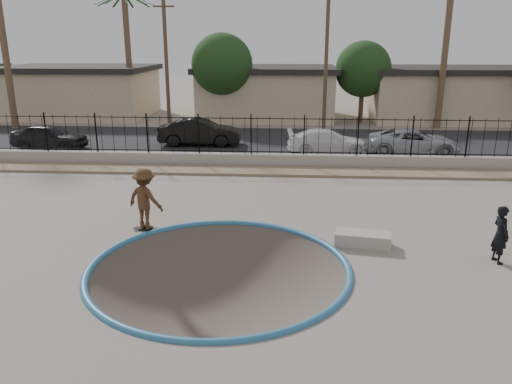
{
  "coord_description": "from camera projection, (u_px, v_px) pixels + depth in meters",
  "views": [
    {
      "loc": [
        1.76,
        -12.97,
        5.78
      ],
      "look_at": [
        0.78,
        2.0,
        1.22
      ],
      "focal_mm": 35.0,
      "sensor_mm": 36.0,
      "label": 1
    }
  ],
  "objects": [
    {
      "name": "street_tree_mid",
      "position": [
        363.0,
        69.0,
        35.54
      ],
      "size": [
        3.96,
        3.96,
        5.83
      ],
      "color": "#473323",
      "rests_on": "ground"
    },
    {
      "name": "car_d",
      "position": [
        414.0,
        142.0,
        26.24
      ],
      "size": [
        4.85,
        2.44,
        1.32
      ],
      "primitive_type": "imported",
      "rotation": [
        0.0,
        0.0,
        1.52
      ],
      "color": "#A0A2A8",
      "rests_on": "street"
    },
    {
      "name": "videographer",
      "position": [
        500.0,
        234.0,
        13.38
      ],
      "size": [
        0.49,
        0.65,
        1.6
      ],
      "primitive_type": "imported",
      "rotation": [
        0.0,
        0.0,
        1.77
      ],
      "color": "black",
      "rests_on": "ground"
    },
    {
      "name": "house_east",
      "position": [
        450.0,
        93.0,
        38.03
      ],
      "size": [
        12.6,
        8.6,
        3.9
      ],
      "color": "tan",
      "rests_on": "ground"
    },
    {
      "name": "palm_right",
      "position": [
        449.0,
        16.0,
        32.3
      ],
      "size": [
        2.3,
        2.3,
        10.3
      ],
      "color": "brown",
      "rests_on": "ground"
    },
    {
      "name": "utility_pole_mid",
      "position": [
        326.0,
        55.0,
        30.62
      ],
      "size": [
        1.7,
        0.24,
        9.5
      ],
      "color": "#473323",
      "rests_on": "ground"
    },
    {
      "name": "retaining_wall",
      "position": [
        251.0,
        160.0,
        23.92
      ],
      "size": [
        42.0,
        0.45,
        0.6
      ],
      "primitive_type": "cube",
      "color": "gray",
      "rests_on": "ground"
    },
    {
      "name": "skateboard",
      "position": [
        147.0,
        229.0,
        15.85
      ],
      "size": [
        0.87,
        0.32,
        0.07
      ],
      "rotation": [
        0.0,
        0.0,
        -0.13
      ],
      "color": "black",
      "rests_on": "ground"
    },
    {
      "name": "car_c",
      "position": [
        327.0,
        141.0,
        26.54
      ],
      "size": [
        4.38,
        2.0,
        1.24
      ],
      "primitive_type": "imported",
      "rotation": [
        0.0,
        0.0,
        1.63
      ],
      "color": "white",
      "rests_on": "street"
    },
    {
      "name": "house_center",
      "position": [
        267.0,
        92.0,
        38.9
      ],
      "size": [
        10.6,
        8.6,
        3.9
      ],
      "color": "tan",
      "rests_on": "ground"
    },
    {
      "name": "street_tree_left",
      "position": [
        222.0,
        64.0,
        35.11
      ],
      "size": [
        4.32,
        4.32,
        6.36
      ],
      "color": "#473323",
      "rests_on": "ground"
    },
    {
      "name": "fence",
      "position": [
        251.0,
        135.0,
        23.57
      ],
      "size": [
        40.0,
        0.04,
        1.8
      ],
      "color": "black",
      "rests_on": "retaining_wall"
    },
    {
      "name": "car_a",
      "position": [
        50.0,
        136.0,
        27.47
      ],
      "size": [
        4.19,
        1.94,
        1.39
      ],
      "primitive_type": "imported",
      "rotation": [
        0.0,
        0.0,
        1.5
      ],
      "color": "black",
      "rests_on": "street"
    },
    {
      "name": "ground",
      "position": [
        254.0,
        179.0,
        25.95
      ],
      "size": [
        120.0,
        120.0,
        2.2
      ],
      "primitive_type": "cube",
      "color": "slate",
      "rests_on": "ground"
    },
    {
      "name": "street",
      "position": [
        259.0,
        139.0,
        30.4
      ],
      "size": [
        90.0,
        8.0,
        0.04
      ],
      "primitive_type": "cube",
      "color": "black",
      "rests_on": "ground"
    },
    {
      "name": "skater",
      "position": [
        145.0,
        202.0,
        15.59
      ],
      "size": [
        1.43,
        1.15,
        1.93
      ],
      "primitive_type": "imported",
      "rotation": [
        0.0,
        0.0,
        2.74
      ],
      "color": "brown",
      "rests_on": "ground"
    },
    {
      "name": "house_west",
      "position": [
        79.0,
        91.0,
        39.84
      ],
      "size": [
        11.6,
        8.6,
        3.9
      ],
      "color": "tan",
      "rests_on": "ground"
    },
    {
      "name": "car_b",
      "position": [
        200.0,
        132.0,
        28.47
      ],
      "size": [
        4.64,
        1.71,
        1.52
      ],
      "primitive_type": "imported",
      "rotation": [
        0.0,
        0.0,
        1.59
      ],
      "color": "black",
      "rests_on": "street"
    },
    {
      "name": "utility_pole_left",
      "position": [
        166.0,
        59.0,
        31.32
      ],
      "size": [
        1.7,
        0.24,
        9.0
      ],
      "color": "#473323",
      "rests_on": "ground"
    },
    {
      "name": "rock_strip",
      "position": [
        249.0,
        171.0,
        22.94
      ],
      "size": [
        42.0,
        1.6,
        0.11
      ],
      "primitive_type": "cube",
      "color": "#938360",
      "rests_on": "ground"
    },
    {
      "name": "concrete_ledge",
      "position": [
        363.0,
        239.0,
        14.65
      ],
      "size": [
        1.69,
        0.93,
        0.4
      ],
      "primitive_type": "cube",
      "rotation": [
        0.0,
        0.0,
        -0.15
      ],
      "color": "#A39C91",
      "rests_on": "ground"
    },
    {
      "name": "coping_ring",
      "position": [
        219.0,
        268.0,
        13.22
      ],
      "size": [
        7.04,
        7.04,
        0.2
      ],
      "primitive_type": "torus",
      "color": "teal",
      "rests_on": "ground"
    },
    {
      "name": "bowl_pit",
      "position": [
        219.0,
        268.0,
        13.22
      ],
      "size": [
        6.84,
        6.84,
        1.8
      ],
      "primitive_type": null,
      "color": "#4A4139",
      "rests_on": "ground"
    },
    {
      "name": "palm_mid",
      "position": [
        126.0,
        28.0,
        35.77
      ],
      "size": [
        2.3,
        2.3,
        9.3
      ],
      "color": "brown",
      "rests_on": "ground"
    }
  ]
}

